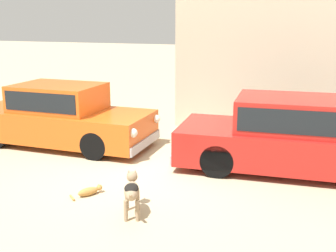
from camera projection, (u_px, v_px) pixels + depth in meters
The scene contains 5 objects.
ground_plane at pixel (145, 169), 8.57m from camera, with size 80.00×80.00×0.00m, color tan.
parked_sedan_nearest at pixel (61, 115), 10.13m from camera, with size 4.50×1.71×1.47m.
parked_sedan_second at pixel (290, 135), 8.40m from camera, with size 4.68×2.10×1.48m.
stray_dog_spotted at pixel (132, 190), 6.51m from camera, with size 0.45×0.89×0.62m.
stray_cat at pixel (89, 191), 7.31m from camera, with size 0.45×0.55×0.15m.
Camera 1 is at (3.15, -7.46, 2.98)m, focal length 45.17 mm.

